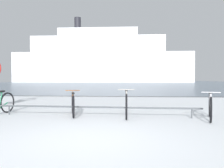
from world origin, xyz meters
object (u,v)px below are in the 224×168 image
bicycle_2 (126,104)px  ferry_ship (102,60)px  bicycle_3 (210,107)px  bicycle_1 (73,104)px

bicycle_2 → ferry_ship: ferry_ship is taller
ferry_ship → bicycle_3: bearing=-80.4°
bicycle_2 → ferry_ship: size_ratio=0.03×
bicycle_3 → bicycle_2: bearing=173.2°
bicycle_2 → bicycle_3: bicycle_2 is taller
bicycle_1 → bicycle_3: (3.97, -0.38, 0.01)m
bicycle_2 → ferry_ship: bearing=97.8°
bicycle_3 → ferry_ship: ferry_ship is taller
bicycle_2 → bicycle_3: size_ratio=1.08×
bicycle_1 → bicycle_3: size_ratio=0.99×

